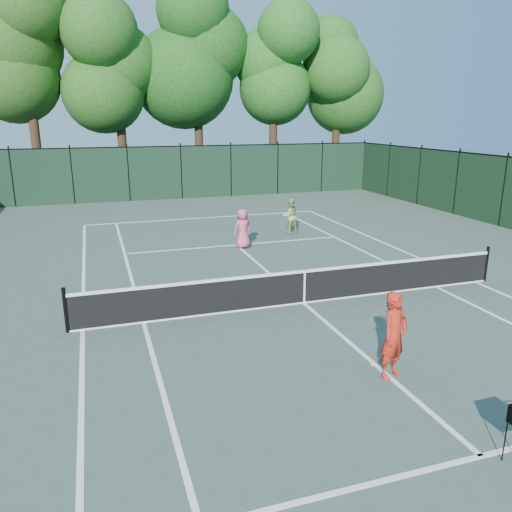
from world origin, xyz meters
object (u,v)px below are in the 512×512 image
object	(u,v)px
coach	(394,335)
loose_ball_midcourt	(372,364)
player_pink	(243,229)
player_green	(290,216)

from	to	relation	value
coach	loose_ball_midcourt	size ratio (longest dim) A/B	24.52
player_pink	loose_ball_midcourt	distance (m)	9.48
player_pink	loose_ball_midcourt	world-z (taller)	player_pink
player_green	loose_ball_midcourt	world-z (taller)	player_green
coach	loose_ball_midcourt	world-z (taller)	coach
player_green	loose_ball_midcourt	bearing A→B (deg)	73.70
coach	player_pink	bearing A→B (deg)	67.29
coach	player_green	distance (m)	11.82
coach	loose_ball_midcourt	bearing A→B (deg)	84.69
coach	player_green	world-z (taller)	coach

